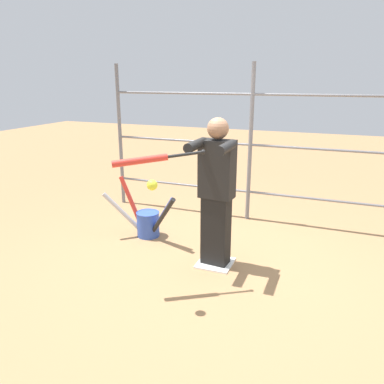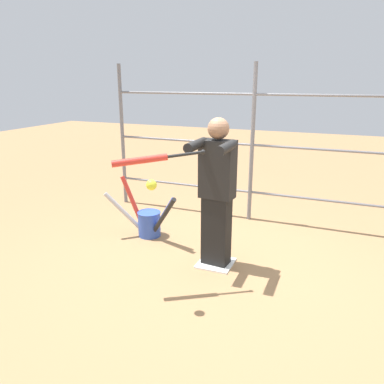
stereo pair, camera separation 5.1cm
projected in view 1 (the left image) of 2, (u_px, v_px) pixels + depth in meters
name	position (u px, v px, depth m)	size (l,w,h in m)	color
ground_plane	(215.00, 264.00, 4.43)	(24.00, 24.00, 0.00)	#9E754C
home_plate	(215.00, 263.00, 4.43)	(0.40, 0.40, 0.02)	white
fence_backstop	(250.00, 145.00, 5.52)	(4.52, 0.06, 2.33)	slate
batter	(216.00, 189.00, 4.15)	(0.44, 0.60, 1.71)	black
baseball_bat_swinging	(148.00, 159.00, 3.52)	(0.77, 0.53, 0.14)	black
softball_in_flight	(152.00, 185.00, 3.28)	(0.10, 0.10, 0.10)	yellow
bat_bucket	(147.00, 221.00, 5.13)	(1.10, 0.49, 0.84)	#3351B2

